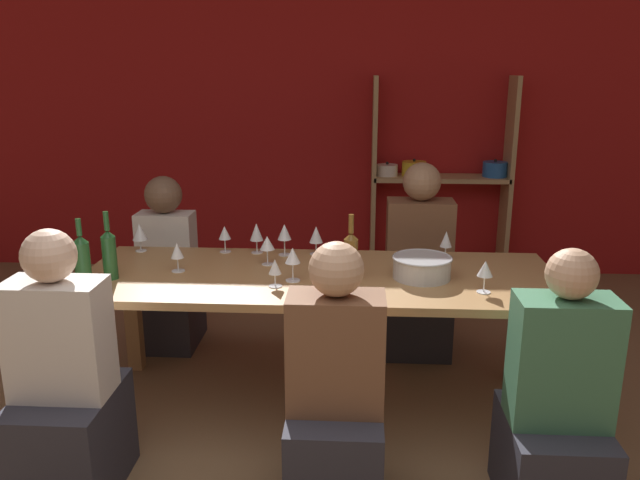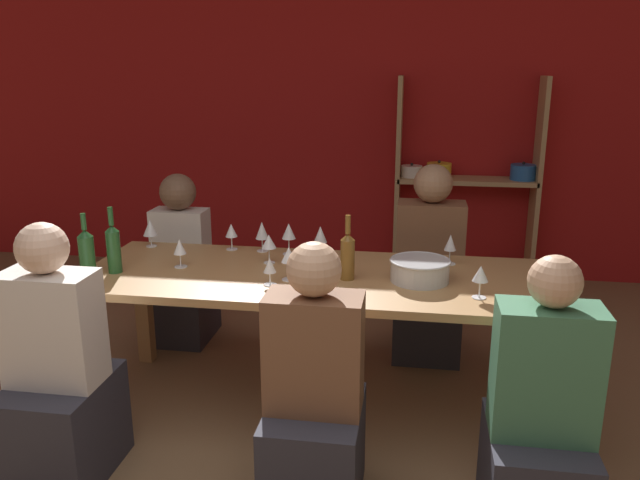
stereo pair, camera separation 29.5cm
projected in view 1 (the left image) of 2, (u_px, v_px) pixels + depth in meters
wall_back_red at (324, 115)px, 5.24m from camera, size 8.80×0.06×2.70m
shelf_unit at (442, 206)px, 5.18m from camera, size 1.13×0.30×1.67m
dining_table at (319, 290)px, 3.15m from camera, size 2.38×0.87×0.73m
mixing_bowl at (422, 266)px, 3.06m from camera, size 0.30×0.30×0.11m
wine_bottle_green at (109, 253)px, 3.03m from camera, size 0.07×0.07×0.34m
wine_bottle_dark at (351, 254)px, 3.04m from camera, size 0.07×0.07×0.32m
wine_bottle_amber at (82, 259)px, 2.96m from camera, size 0.08×0.08×0.32m
wine_glass_white_a at (267, 244)px, 3.25m from camera, size 0.08×0.08×0.16m
wine_glass_white_b at (293, 257)px, 3.00m from camera, size 0.07×0.07×0.17m
wine_glass_red_a at (446, 241)px, 3.32m from camera, size 0.07×0.07×0.16m
wine_glass_empty_a at (140, 232)px, 3.49m from camera, size 0.08×0.08×0.16m
wine_glass_white_c at (316, 235)px, 3.43m from camera, size 0.07×0.07×0.16m
wine_glass_white_d at (275, 268)px, 2.93m from camera, size 0.06×0.06×0.13m
wine_glass_white_e at (177, 252)px, 3.14m from camera, size 0.07×0.07×0.15m
wine_glass_white_f at (225, 234)px, 3.48m from camera, size 0.07×0.07×0.15m
wine_glass_red_b at (284, 233)px, 3.41m from camera, size 0.08×0.08×0.18m
wine_glass_white_g at (485, 270)px, 2.85m from camera, size 0.07×0.07×0.15m
wine_glass_red_c at (256, 233)px, 3.46m from camera, size 0.07×0.07×0.17m
person_near_a at (555, 421)px, 2.43m from camera, size 0.37×0.47×1.10m
person_far_a at (169, 281)px, 3.96m from camera, size 0.35×0.43×1.10m
person_near_b at (335, 412)px, 2.48m from camera, size 0.37×0.47×1.12m
person_far_b at (418, 281)px, 3.90m from camera, size 0.40×0.50×1.19m
person_near_c at (66, 400)px, 2.55m from camera, size 0.38×0.48×1.14m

